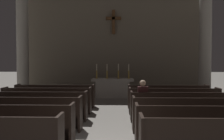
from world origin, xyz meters
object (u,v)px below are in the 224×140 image
object	(u,v)px
pew_left_row_4	(36,106)
pew_right_row_2	(209,125)
altar	(113,87)
pew_left_row_3	(22,113)
pew_right_row_3	(193,114)
column_right_third	(205,37)
pew_right_row_5	(174,101)
pew_left_row_2	(2,124)
candlestick_outer_left	(97,74)
candlestick_inner_right	(118,74)
lone_worshipper	(143,99)
pew_right_row_6	(167,96)
pew_left_row_5	(47,100)
candlestick_inner_left	(107,74)
pew_left_row_6	(55,96)
candlestick_outer_right	(129,74)
pew_right_row_4	(182,106)
column_left_third	(23,37)

from	to	relation	value
pew_left_row_4	pew_right_row_2	xyz separation A→B (m)	(4.67, -2.26, 0.00)
pew_left_row_4	pew_right_row_2	world-z (taller)	same
pew_left_row_4	altar	bearing A→B (deg)	65.06
pew_left_row_3	pew_right_row_3	bearing A→B (deg)	0.00
column_right_third	pew_right_row_5	bearing A→B (deg)	-121.57
pew_left_row_2	candlestick_outer_left	bearing A→B (deg)	78.47
candlestick_inner_right	lone_worshipper	bearing A→B (deg)	-81.01
pew_right_row_3	altar	bearing A→B (deg)	110.79
pew_right_row_6	pew_right_row_2	bearing A→B (deg)	-90.00
pew_left_row_5	altar	size ratio (longest dim) A/B	1.48
pew_right_row_6	candlestick_inner_left	bearing A→B (deg)	133.67
pew_right_row_5	candlestick_inner_left	world-z (taller)	candlestick_inner_left
pew_left_row_6	candlestick_outer_right	distance (m)	4.29
pew_right_row_4	column_right_third	distance (m)	6.63
column_right_third	altar	size ratio (longest dim) A/B	3.02
candlestick_outer_left	candlestick_outer_right	distance (m)	1.70
pew_right_row_3	pew_right_row_4	world-z (taller)	same
pew_left_row_2	pew_left_row_6	xyz separation A→B (m)	(0.00, 4.52, 0.00)
candlestick_inner_left	pew_left_row_6	bearing A→B (deg)	-126.40
column_right_third	candlestick_outer_left	distance (m)	6.16
pew_left_row_3	pew_right_row_2	distance (m)	4.81
pew_left_row_6	candlestick_outer_right	xyz separation A→B (m)	(3.19, 2.76, 0.78)
pew_left_row_4	pew_right_row_6	bearing A→B (deg)	25.83
pew_right_row_3	pew_right_row_5	size ratio (longest dim) A/B	1.00
pew_left_row_5	pew_left_row_6	xyz separation A→B (m)	(0.00, 1.13, 0.00)
pew_left_row_5	pew_right_row_6	xyz separation A→B (m)	(4.67, 1.13, 0.00)
pew_left_row_3	altar	world-z (taller)	altar
pew_left_row_4	candlestick_inner_right	size ratio (longest dim) A/B	4.26
column_right_third	candlestick_outer_left	bearing A→B (deg)	-176.09
pew_right_row_4	pew_left_row_3	bearing A→B (deg)	-166.40
pew_left_row_2	pew_left_row_5	xyz separation A→B (m)	(0.00, 3.39, 0.00)
pew_left_row_4	column_right_third	distance (m)	9.51
pew_right_row_2	candlestick_outer_right	size ratio (longest dim) A/B	4.26
pew_left_row_5	pew_left_row_4	bearing A→B (deg)	-90.00
candlestick_outer_right	pew_right_row_6	bearing A→B (deg)	-61.72
pew_left_row_6	pew_right_row_5	size ratio (longest dim) A/B	1.00
pew_right_row_5	pew_left_row_4	bearing A→B (deg)	-166.40
altar	candlestick_inner_right	xyz separation A→B (m)	(0.30, -0.00, 0.73)
pew_left_row_2	pew_left_row_6	bearing A→B (deg)	90.00
pew_right_row_2	candlestick_outer_left	bearing A→B (deg)	113.62
pew_right_row_4	pew_right_row_2	bearing A→B (deg)	-90.00
pew_right_row_6	column_left_third	size ratio (longest dim) A/B	0.49
pew_right_row_2	altar	xyz separation A→B (m)	(-2.34, 7.28, 0.06)
pew_left_row_6	column_right_third	xyz separation A→B (m)	(7.31, 3.16, 2.76)
pew_right_row_4	candlestick_inner_left	world-z (taller)	candlestick_inner_left
pew_left_row_3	candlestick_outer_left	bearing A→B (deg)	76.42
pew_right_row_3	altar	size ratio (longest dim) A/B	1.48
pew_right_row_6	altar	xyz separation A→B (m)	(-2.34, 2.76, 0.06)
candlestick_inner_right	pew_right_row_4	bearing A→B (deg)	-67.94
pew_right_row_6	pew_right_row_3	bearing A→B (deg)	-90.00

